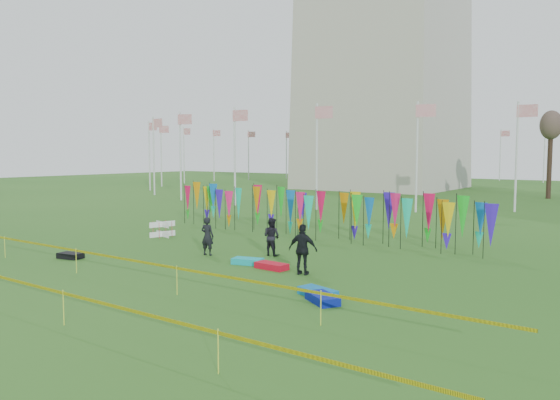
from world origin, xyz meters
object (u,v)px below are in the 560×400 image
Objects in this scene: box_kite at (162,229)px; kite_bag_turquoise at (248,261)px; person_right at (303,249)px; kite_bag_teal at (318,292)px; person_left at (207,236)px; kite_bag_red at (272,266)px; kite_bag_black at (70,256)px; kite_bag_blue at (322,298)px; person_mid at (272,237)px.

box_kite is 0.69× the size of kite_bag_turquoise.
kite_bag_teal is at bearing 119.18° from person_right.
kite_bag_teal is (7.26, -2.93, -0.69)m from person_left.
box_kite reaches higher than kite_bag_red.
kite_bag_red is at bearing 21.79° from kite_bag_black.
kite_bag_black is at bearing -158.21° from kite_bag_red.
person_left is at bearing 42.92° from kite_bag_black.
kite_bag_blue is at bearing 146.17° from person_left.
box_kite is at bearing -4.87° from person_mid.
person_left is 5.60m from kite_bag_black.
kite_bag_red is at bearing 127.75° from person_mid.
kite_bag_blue reaches higher than kite_bag_black.
kite_bag_turquoise is (7.88, -2.80, -0.29)m from box_kite.
person_mid reaches higher than kite_bag_teal.
box_kite reaches higher than kite_bag_black.
kite_bag_black is at bearing 41.43° from person_mid.
kite_bag_black is (-9.35, -3.04, -0.79)m from person_right.
kite_bag_teal is at bearing 139.64° from person_mid.
kite_bag_black is at bearing 33.11° from person_left.
person_right is 1.44× the size of kite_bag_red.
box_kite reaches higher than kite_bag_blue.
person_right is 1.57× the size of kite_bag_blue.
kite_bag_turquoise is 1.28m from kite_bag_red.
person_right is at bearing 132.03° from kite_bag_teal.
kite_bag_teal is at bearing 4.29° from kite_bag_black.
kite_bag_teal is (5.04, -4.47, -0.68)m from person_mid.
kite_bag_teal is at bearing -27.67° from kite_bag_turquoise.
kite_bag_turquoise is 0.93× the size of kite_bag_red.
person_right is 3.73m from kite_bag_blue.
box_kite is at bearing -29.04° from person_right.
box_kite is at bearing 162.05° from kite_bag_red.
kite_bag_turquoise is at bearing 100.58° from person_mid.
box_kite reaches higher than kite_bag_turquoise.
kite_bag_blue reaches higher than kite_bag_turquoise.
person_right is (5.28, -0.74, 0.09)m from person_left.
kite_bag_teal is at bearing 148.19° from person_left.
kite_bag_turquoise is (2.55, -0.46, -0.69)m from person_left.
kite_bag_teal is (11.32, 0.85, 0.00)m from kite_bag_black.
person_right is at bearing 132.18° from kite_bag_blue.
person_mid is 6.77m from kite_bag_teal.
person_right reaches higher than box_kite.
kite_bag_red and kite_bag_black have the same top height.
kite_bag_red is at bearing -7.33° from kite_bag_turquoise.
person_mid is 0.88× the size of person_right.
kite_bag_teal reaches higher than kite_bag_red.
box_kite is 0.70× the size of kite_bag_blue.
person_right reaches higher than kite_bag_turquoise.
person_right is 1.54× the size of kite_bag_turquoise.
person_left is 5.34m from person_right.
person_mid is at bearing 137.90° from kite_bag_blue.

